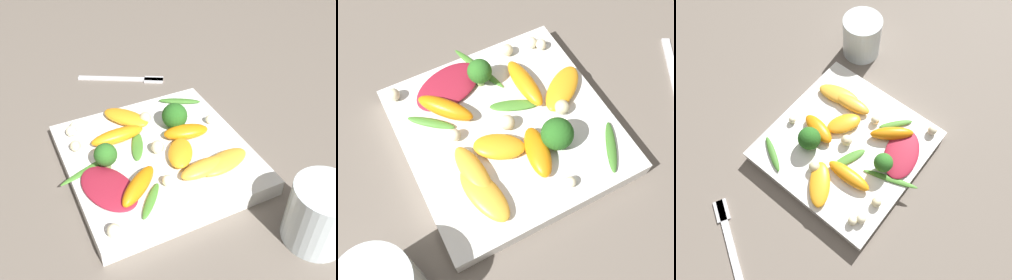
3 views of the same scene
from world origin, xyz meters
TOP-DOWN VIEW (x-y plane):
  - ground_plane at (0.00, 0.00)m, footprint 2.40×2.40m
  - plate at (0.00, 0.00)m, footprint 0.25×0.25m
  - drinking_glass at (0.19, 0.12)m, footprint 0.08×0.08m
  - fork at (-0.24, 0.05)m, footprint 0.09×0.15m
  - radicchio_leaf_0 at (0.04, -0.09)m, footprint 0.11×0.08m
  - orange_segment_0 at (0.06, 0.04)m, footprint 0.03×0.08m
  - orange_segment_1 at (-0.01, 0.05)m, footprint 0.04×0.07m
  - orange_segment_2 at (0.06, -0.05)m, footprint 0.06×0.07m
  - orange_segment_3 at (0.06, 0.07)m, footprint 0.05×0.08m
  - orange_segment_4 at (0.02, 0.02)m, footprint 0.07×0.06m
  - orange_segment_5 at (-0.09, -0.01)m, footprint 0.08×0.07m
  - orange_segment_6 at (-0.05, -0.04)m, footprint 0.03×0.08m
  - broccoli_floret_0 at (-0.04, 0.05)m, footprint 0.04×0.04m
  - broccoli_floret_1 at (-0.00, -0.07)m, footprint 0.03×0.03m
  - arugula_sprig_0 at (0.08, -0.05)m, footprint 0.05×0.05m
  - arugula_sprig_1 at (-0.01, -0.10)m, footprint 0.04×0.09m
  - arugula_sprig_2 at (-0.02, -0.02)m, footprint 0.06×0.04m
  - arugula_sprig_3 at (-0.09, 0.08)m, footprint 0.04×0.07m
  - macadamia_nut_0 at (-0.03, 0.10)m, footprint 0.01×0.01m
  - macadamia_nut_1 at (0.11, -0.10)m, footprint 0.02×0.02m
  - macadamia_nut_2 at (-0.00, 0.00)m, footprint 0.02×0.02m
  - macadamia_nut_3 at (-0.10, -0.09)m, footprint 0.01×0.01m
  - macadamia_nut_4 at (-0.07, 0.01)m, footprint 0.02×0.02m
  - macadamia_nut_5 at (-0.09, -0.10)m, footprint 0.02×0.02m
  - macadamia_nut_6 at (-0.05, -0.10)m, footprint 0.02×0.02m
  - macadamia_nut_7 at (0.06, -0.01)m, footprint 0.02×0.02m

SIDE VIEW (x-z plane):
  - ground_plane at x=0.00m, z-range 0.00..0.00m
  - fork at x=-0.24m, z-range 0.00..0.01m
  - plate at x=0.00m, z-range 0.00..0.02m
  - arugula_sprig_1 at x=-0.01m, z-range 0.02..0.03m
  - arugula_sprig_2 at x=-0.02m, z-range 0.02..0.03m
  - arugula_sprig_0 at x=0.08m, z-range 0.02..0.03m
  - arugula_sprig_3 at x=-0.09m, z-range 0.02..0.03m
  - radicchio_leaf_0 at x=0.04m, z-range 0.02..0.03m
  - macadamia_nut_0 at x=-0.03m, z-range 0.02..0.04m
  - orange_segment_5 at x=-0.09m, z-range 0.02..0.04m
  - orange_segment_3 at x=0.06m, z-range 0.02..0.04m
  - macadamia_nut_3 at x=-0.10m, z-range 0.02..0.04m
  - macadamia_nut_7 at x=0.06m, z-range 0.02..0.04m
  - orange_segment_4 at x=0.02m, z-range 0.02..0.04m
  - macadamia_nut_5 at x=-0.09m, z-range 0.02..0.04m
  - macadamia_nut_6 at x=-0.05m, z-range 0.02..0.04m
  - macadamia_nut_1 at x=0.11m, z-range 0.02..0.04m
  - orange_segment_0 at x=0.06m, z-range 0.02..0.04m
  - macadamia_nut_4 at x=-0.07m, z-range 0.02..0.04m
  - orange_segment_1 at x=-0.01m, z-range 0.02..0.04m
  - macadamia_nut_2 at x=0.00m, z-range 0.02..0.04m
  - orange_segment_6 at x=-0.05m, z-range 0.02..0.04m
  - orange_segment_2 at x=0.06m, z-range 0.02..0.05m
  - drinking_glass at x=0.19m, z-range 0.00..0.08m
  - broccoli_floret_0 at x=-0.04m, z-range 0.03..0.07m
  - broccoli_floret_1 at x=0.00m, z-range 0.03..0.07m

